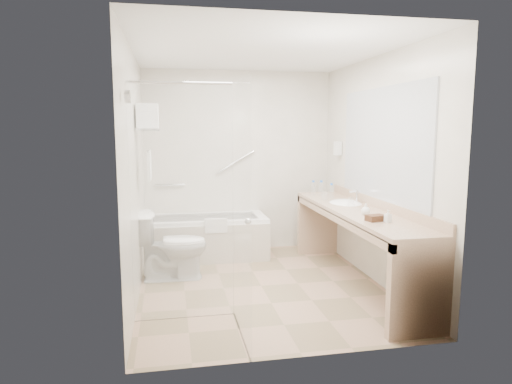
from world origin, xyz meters
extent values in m
plane|color=tan|center=(0.00, 0.00, 0.00)|extent=(3.20, 3.20, 0.00)
cube|color=white|center=(0.00, 0.00, 2.50)|extent=(2.60, 3.20, 0.10)
cube|color=silver|center=(0.00, 1.60, 1.25)|extent=(2.60, 0.10, 2.50)
cube|color=silver|center=(0.00, -1.60, 1.25)|extent=(2.60, 0.10, 2.50)
cube|color=silver|center=(-1.30, 0.00, 1.25)|extent=(0.10, 3.20, 2.50)
cube|color=silver|center=(1.30, 0.00, 1.25)|extent=(0.10, 3.20, 2.50)
cube|color=white|center=(-0.50, 1.25, 0.28)|extent=(1.60, 0.70, 0.55)
cube|color=#C0B4A7|center=(-0.50, 0.89, 0.25)|extent=(1.60, 0.02, 0.50)
cube|color=white|center=(-0.40, 0.90, 0.50)|extent=(0.28, 0.06, 0.18)
cylinder|color=silver|center=(-0.95, 1.56, 0.95)|extent=(0.40, 0.03, 0.03)
cylinder|color=silver|center=(-0.05, 1.56, 1.25)|extent=(0.53, 0.03, 0.33)
cube|color=silver|center=(-0.85, -0.70, 1.05)|extent=(0.90, 0.01, 2.10)
cube|color=silver|center=(-0.40, -1.15, 1.05)|extent=(0.02, 0.90, 2.10)
cylinder|color=silver|center=(-0.85, -0.70, 2.10)|extent=(0.90, 0.02, 0.02)
sphere|color=silver|center=(-0.37, -1.30, 1.00)|extent=(0.05, 0.05, 0.05)
cylinder|color=silver|center=(-1.25, -1.15, 1.95)|extent=(0.04, 0.10, 0.10)
cube|color=silver|center=(-1.17, 0.35, 1.70)|extent=(0.24, 0.55, 0.02)
cylinder|color=silver|center=(-1.17, 0.35, 1.48)|extent=(0.02, 0.55, 0.02)
cube|color=white|center=(-1.17, 0.35, 1.32)|extent=(0.03, 0.42, 0.32)
cube|color=white|center=(-1.17, 0.35, 1.76)|extent=(0.22, 0.40, 0.08)
cube|color=white|center=(-1.17, 0.35, 1.84)|extent=(0.22, 0.40, 0.08)
cube|color=white|center=(-1.17, 0.35, 1.93)|extent=(0.22, 0.40, 0.08)
cube|color=tan|center=(1.02, -0.15, 0.82)|extent=(0.55, 2.70, 0.05)
cube|color=tan|center=(1.29, -0.15, 0.90)|extent=(0.03, 2.70, 0.10)
cube|color=tan|center=(0.77, -0.15, 0.77)|extent=(0.04, 2.70, 0.08)
cube|color=tan|center=(1.02, -1.46, 0.40)|extent=(0.55, 0.08, 0.80)
cube|color=tan|center=(1.02, 1.16, 0.40)|extent=(0.55, 0.08, 0.80)
ellipsoid|color=white|center=(1.05, 0.25, 0.82)|extent=(0.40, 0.52, 0.14)
cylinder|color=silver|center=(1.20, 0.25, 0.93)|extent=(0.03, 0.03, 0.14)
cube|color=#B5BBC2|center=(1.29, -0.15, 1.55)|extent=(0.02, 2.00, 1.20)
cube|color=silver|center=(1.25, 1.05, 1.45)|extent=(0.08, 0.10, 0.18)
imported|color=white|center=(-0.95, 0.43, 0.39)|extent=(0.80, 0.45, 0.77)
cube|color=#49291A|center=(0.94, -0.79, 0.88)|extent=(0.19, 0.15, 0.06)
imported|color=silver|center=(1.02, -0.87, 0.88)|extent=(0.07, 0.12, 0.05)
imported|color=silver|center=(0.98, -0.47, 0.89)|extent=(0.12, 0.14, 0.09)
cylinder|color=silver|center=(1.02, 0.63, 0.93)|extent=(0.06, 0.06, 0.16)
cylinder|color=blue|center=(1.02, 0.63, 1.03)|extent=(0.03, 0.03, 0.02)
cylinder|color=silver|center=(0.89, 0.94, 0.93)|extent=(0.06, 0.06, 0.17)
cylinder|color=blue|center=(0.89, 0.94, 1.03)|extent=(0.03, 0.03, 0.02)
cylinder|color=silver|center=(0.96, 0.84, 0.94)|extent=(0.06, 0.06, 0.18)
cylinder|color=blue|center=(0.96, 0.84, 1.04)|extent=(0.03, 0.03, 0.03)
cylinder|color=silver|center=(0.89, 0.50, 0.90)|extent=(0.10, 0.10, 0.10)
cylinder|color=silver|center=(1.04, 0.03, 0.90)|extent=(0.09, 0.09, 0.10)
camera|label=1|loc=(-0.96, -4.72, 1.72)|focal=32.00mm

